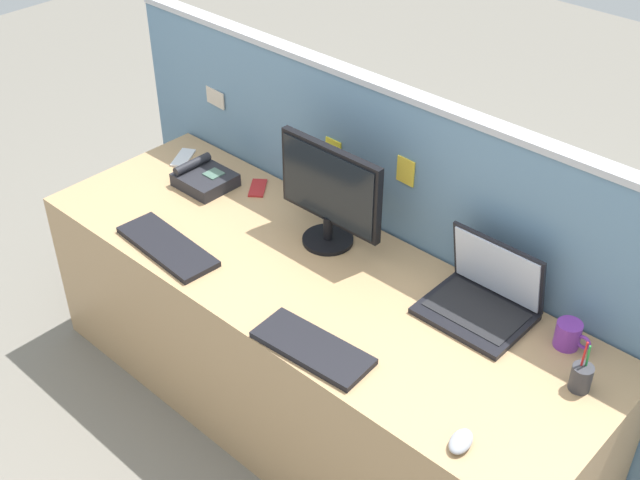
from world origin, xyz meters
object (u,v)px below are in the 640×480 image
(keyboard_main, at_px, (313,348))
(pen_cup, at_px, (581,377))
(computer_mouse_right_hand, at_px, (461,441))
(coffee_mug, at_px, (569,335))
(cell_phone_red_case, at_px, (258,188))
(cell_phone_white_slab, at_px, (183,158))
(laptop, at_px, (484,295))
(keyboard_spare, at_px, (167,246))
(desk_phone, at_px, (204,178))
(desktop_monitor, at_px, (330,192))

(keyboard_main, distance_m, pen_cup, 0.82)
(computer_mouse_right_hand, xyz_separation_m, coffee_mug, (0.01, 0.57, 0.03))
(pen_cup, bearing_deg, cell_phone_red_case, 175.36)
(coffee_mug, bearing_deg, pen_cup, -49.94)
(keyboard_main, distance_m, cell_phone_white_slab, 1.34)
(computer_mouse_right_hand, height_order, coffee_mug, coffee_mug)
(keyboard_main, height_order, cell_phone_white_slab, keyboard_main)
(keyboard_main, distance_m, coffee_mug, 0.81)
(laptop, bearing_deg, cell_phone_red_case, 179.18)
(keyboard_spare, relative_size, computer_mouse_right_hand, 4.45)
(keyboard_main, xyz_separation_m, pen_cup, (0.70, 0.42, 0.03))
(computer_mouse_right_hand, bearing_deg, cell_phone_white_slab, 154.12)
(desk_phone, xyz_separation_m, coffee_mug, (1.59, 0.15, 0.01))
(pen_cup, relative_size, cell_phone_white_slab, 1.14)
(laptop, distance_m, keyboard_spare, 1.16)
(cell_phone_red_case, bearing_deg, pen_cup, -42.36)
(pen_cup, relative_size, coffee_mug, 1.43)
(keyboard_spare, bearing_deg, cell_phone_red_case, 100.23)
(desk_phone, bearing_deg, coffee_mug, 5.32)
(keyboard_main, xyz_separation_m, keyboard_spare, (-0.77, 0.03, 0.00))
(computer_mouse_right_hand, xyz_separation_m, pen_cup, (0.14, 0.42, 0.03))
(cell_phone_white_slab, distance_m, coffee_mug, 1.82)
(cell_phone_white_slab, bearing_deg, computer_mouse_right_hand, -45.39)
(desktop_monitor, distance_m, laptop, 0.67)
(laptop, bearing_deg, desktop_monitor, -175.26)
(cell_phone_red_case, height_order, cell_phone_white_slab, same)
(keyboard_main, relative_size, computer_mouse_right_hand, 3.96)
(laptop, xyz_separation_m, pen_cup, (0.42, -0.11, -0.02))
(desk_phone, xyz_separation_m, keyboard_main, (1.01, -0.42, -0.02))
(pen_cup, height_order, coffee_mug, pen_cup)
(keyboard_spare, distance_m, pen_cup, 1.52)
(desktop_monitor, height_order, desk_phone, desktop_monitor)
(desk_phone, relative_size, coffee_mug, 1.81)
(pen_cup, height_order, cell_phone_white_slab, pen_cup)
(desk_phone, relative_size, pen_cup, 1.27)
(cell_phone_red_case, bearing_deg, keyboard_spare, -121.47)
(coffee_mug, bearing_deg, keyboard_main, -135.58)
(laptop, bearing_deg, coffee_mug, 6.85)
(cell_phone_red_case, bearing_deg, computer_mouse_right_hand, -59.18)
(desk_phone, distance_m, cell_phone_white_slab, 0.25)
(laptop, bearing_deg, pen_cup, -14.50)
(cell_phone_red_case, bearing_deg, coffee_mug, -36.92)
(cell_phone_red_case, distance_m, cell_phone_white_slab, 0.42)
(keyboard_spare, height_order, pen_cup, pen_cup)
(desktop_monitor, distance_m, desk_phone, 0.67)
(pen_cup, bearing_deg, keyboard_spare, -165.00)
(laptop, bearing_deg, cell_phone_white_slab, -178.75)
(keyboard_main, bearing_deg, keyboard_spare, 173.64)
(desk_phone, height_order, coffee_mug, same)
(desk_phone, bearing_deg, laptop, 4.97)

